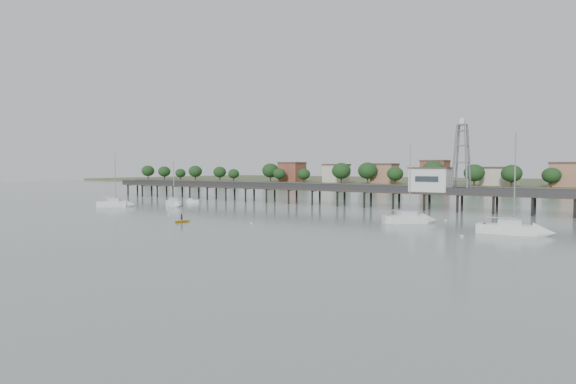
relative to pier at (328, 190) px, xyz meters
name	(u,v)px	position (x,y,z in m)	size (l,w,h in m)	color
ground_plane	(125,233)	(0.00, -60.00, -3.79)	(500.00, 500.00, 0.00)	slate
pier	(328,190)	(0.00, 0.00, 0.00)	(150.00, 5.00, 5.50)	#2D2823
pier_building	(430,179)	(25.00, 0.00, 2.87)	(8.40, 5.40, 5.30)	silver
lattice_tower	(462,159)	(31.50, 0.00, 7.31)	(3.20, 3.20, 15.50)	slate
sailboat_c	(415,219)	(30.21, -25.45, -3.16)	(7.99, 7.22, 13.80)	white
sailboat_a	(119,204)	(-39.01, -31.16, -3.15)	(7.55, 6.92, 13.16)	white
sailboat_d	(522,230)	(47.17, -30.83, -3.16)	(9.25, 3.25, 14.94)	white
sailboat_b	(175,204)	(-28.40, -23.66, -3.14)	(6.99, 4.55, 11.34)	white
white_tender	(194,201)	(-32.52, -13.24, -3.37)	(3.78, 2.30, 1.37)	white
yellow_dinghy	(182,222)	(-3.04, -46.14, -3.79)	(2.15, 0.62, 3.02)	yellow
dinghy_occupant	(182,222)	(-3.04, -46.14, -3.79)	(0.45, 1.24, 0.30)	black
mooring_buoys	(281,218)	(7.39, -31.56, -3.71)	(72.42, 22.84, 0.39)	beige
far_shore	(483,182)	(0.36, 179.58, -2.85)	(500.00, 170.00, 10.40)	#475133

